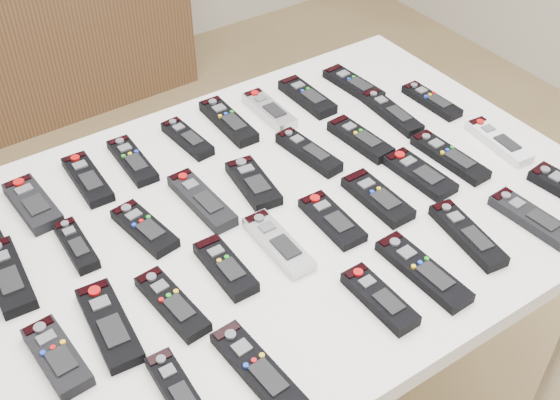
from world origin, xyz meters
TOP-DOWN VIEW (x-y plane):
  - table at (0.01, -0.07)m, footprint 1.25×0.88m
  - remote_1 at (-0.39, 0.20)m, footprint 0.07×0.17m
  - remote_2 at (-0.27, 0.22)m, footprint 0.06×0.17m
  - remote_3 at (-0.17, 0.22)m, footprint 0.05×0.17m
  - remote_4 at (-0.04, 0.23)m, footprint 0.06×0.15m
  - remote_5 at (0.07, 0.23)m, footprint 0.05×0.18m
  - remote_6 at (0.17, 0.22)m, footprint 0.05×0.16m
  - remote_7 at (0.28, 0.22)m, footprint 0.06×0.17m
  - remote_8 at (0.40, 0.20)m, footprint 0.06×0.17m
  - remote_9 at (-0.49, 0.04)m, footprint 0.07×0.18m
  - remote_10 at (-0.37, 0.05)m, footprint 0.04×0.14m
  - remote_11 at (-0.24, 0.02)m, footprint 0.08×0.16m
  - remote_12 at (-0.11, 0.03)m, footprint 0.06×0.19m
  - remote_13 at (-0.00, 0.02)m, footprint 0.08×0.16m
  - remote_14 at (0.15, 0.04)m, footprint 0.06×0.17m
  - remote_15 at (0.27, 0.01)m, footprint 0.06×0.17m
  - remote_16 at (0.40, 0.05)m, footprint 0.05×0.19m
  - remote_17 at (0.51, 0.04)m, footprint 0.05×0.16m
  - remote_18 at (-0.48, -0.17)m, footprint 0.07×0.16m
  - remote_19 at (-0.39, -0.16)m, footprint 0.07×0.19m
  - remote_20 at (-0.28, -0.18)m, footprint 0.06×0.17m
  - remote_21 at (-0.17, -0.15)m, footprint 0.05×0.15m
  - remote_22 at (-0.06, -0.16)m, footprint 0.05×0.17m
  - remote_23 at (0.07, -0.16)m, footprint 0.06×0.15m
  - remote_24 at (0.18, -0.16)m, footprint 0.06×0.16m
  - remote_25 at (0.30, -0.15)m, footprint 0.07×0.16m
  - remote_26 at (0.39, -0.14)m, footprint 0.06×0.19m
  - remote_27 at (0.52, -0.16)m, footprint 0.06×0.17m
  - remote_29 at (-0.36, -0.33)m, footprint 0.05×0.15m
  - remote_30 at (-0.24, -0.37)m, footprint 0.06×0.19m
  - remote_31 at (0.01, -0.36)m, footprint 0.05×0.15m
  - remote_32 at (0.12, -0.36)m, footprint 0.06×0.20m
  - remote_33 at (0.25, -0.34)m, footprint 0.07×0.19m
  - remote_34 at (0.39, -0.37)m, footprint 0.06×0.17m

SIDE VIEW (x-z plane):
  - table at x=0.01m, z-range 0.33..1.11m
  - remote_3 at x=-0.17m, z-range 0.78..0.80m
  - remote_17 at x=0.51m, z-range 0.78..0.80m
  - remote_23 at x=0.07m, z-range 0.78..0.80m
  - remote_2 at x=-0.27m, z-range 0.78..0.80m
  - remote_8 at x=0.40m, z-range 0.78..0.80m
  - remote_11 at x=-0.24m, z-range 0.78..0.80m
  - remote_26 at x=0.39m, z-range 0.78..0.80m
  - remote_20 at x=-0.28m, z-range 0.78..0.80m
  - remote_22 at x=-0.06m, z-range 0.78..0.80m
  - remote_25 at x=0.30m, z-range 0.78..0.80m
  - remote_30 at x=-0.24m, z-range 0.78..0.80m
  - remote_27 at x=0.52m, z-range 0.78..0.80m
  - remote_16 at x=0.40m, z-range 0.78..0.80m
  - remote_4 at x=-0.04m, z-range 0.78..0.80m
  - remote_32 at x=0.12m, z-range 0.78..0.80m
  - remote_10 at x=-0.37m, z-range 0.78..0.80m
  - remote_19 at x=-0.39m, z-range 0.78..0.80m
  - remote_34 at x=0.39m, z-range 0.78..0.80m
  - remote_13 at x=0.00m, z-range 0.78..0.80m
  - remote_29 at x=-0.36m, z-range 0.78..0.80m
  - remote_24 at x=0.18m, z-range 0.78..0.80m
  - remote_5 at x=0.07m, z-range 0.78..0.80m
  - remote_1 at x=-0.39m, z-range 0.78..0.80m
  - remote_7 at x=0.28m, z-range 0.78..0.80m
  - remote_6 at x=0.17m, z-range 0.78..0.80m
  - remote_33 at x=0.25m, z-range 0.78..0.80m
  - remote_31 at x=0.01m, z-range 0.78..0.80m
  - remote_9 at x=-0.49m, z-range 0.78..0.80m
  - remote_15 at x=0.27m, z-range 0.78..0.80m
  - remote_21 at x=-0.17m, z-range 0.78..0.80m
  - remote_12 at x=-0.11m, z-range 0.78..0.80m
  - remote_14 at x=0.15m, z-range 0.78..0.80m
  - remote_18 at x=-0.48m, z-range 0.78..0.80m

